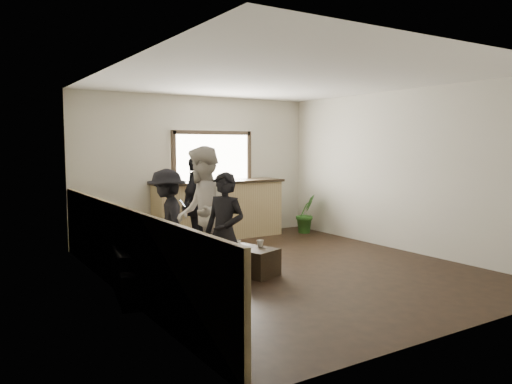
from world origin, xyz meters
TOP-DOWN VIEW (x-y plane):
  - ground at (0.00, 0.00)m, footprint 5.00×6.00m
  - room_shell at (-0.74, 0.00)m, footprint 5.01×6.01m
  - bar_counter at (0.30, 2.70)m, footprint 2.70×0.68m
  - sofa at (-2.15, 0.18)m, footprint 1.14×2.11m
  - coffee_table at (-0.65, 0.04)m, footprint 0.73×0.97m
  - cup_a at (-0.78, 0.13)m, footprint 0.15×0.15m
  - cup_b at (-0.46, -0.01)m, footprint 0.14×0.14m
  - potted_plant at (2.15, 2.27)m, footprint 0.49×0.41m
  - person_a at (-1.39, -0.63)m, footprint 0.58×0.66m
  - person_b at (-1.33, 0.10)m, footprint 1.01×1.10m
  - person_c at (-1.55, 0.80)m, footprint 0.80×1.08m
  - person_d at (-0.69, 1.58)m, footprint 1.03×0.91m

SIDE VIEW (x-z plane):
  - ground at x=0.00m, z-range -0.01..0.01m
  - coffee_table at x=-0.65m, z-range 0.00..0.38m
  - sofa at x=-2.15m, z-range 0.00..0.58m
  - potted_plant at x=2.15m, z-range 0.00..0.81m
  - cup_b at x=-0.46m, z-range 0.38..0.48m
  - cup_a at x=-0.78m, z-range 0.38..0.48m
  - bar_counter at x=0.30m, z-range -0.42..1.71m
  - person_c at x=-1.55m, z-range 0.00..1.50m
  - person_a at x=-1.39m, z-range 0.00..1.51m
  - person_d at x=-0.69m, z-range 0.00..1.67m
  - person_b at x=-1.33m, z-range 0.00..1.83m
  - room_shell at x=-0.74m, z-range 0.07..2.87m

